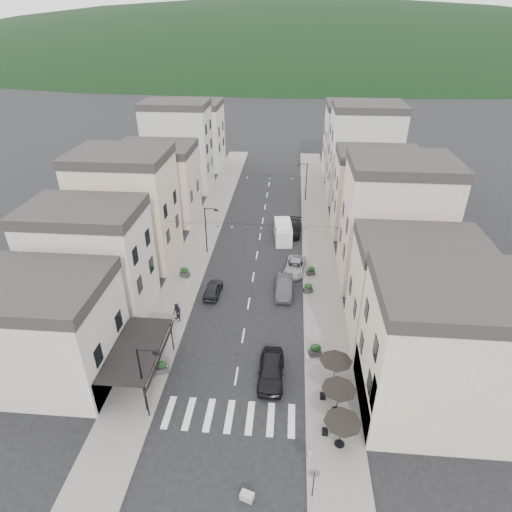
{
  "coord_description": "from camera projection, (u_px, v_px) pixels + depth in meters",
  "views": [
    {
      "loc": [
        3.73,
        -19.04,
        25.45
      ],
      "look_at": [
        0.43,
        19.62,
        3.5
      ],
      "focal_mm": 30.0,
      "sensor_mm": 36.0,
      "label": 1
    }
  ],
  "objects": [
    {
      "name": "delivery_van",
      "position": [
        283.0,
        231.0,
        54.87
      ],
      "size": [
        2.52,
        5.3,
        2.45
      ],
      "rotation": [
        0.0,
        0.0,
        0.1
      ],
      "color": "silver",
      "rests_on": "ground"
    },
    {
      "name": "bollards",
      "position": [
        235.0,
        377.0,
        33.88
      ],
      "size": [
        11.66,
        10.26,
        0.6
      ],
      "color": "gray",
      "rests_on": "ground"
    },
    {
      "name": "parked_car_a",
      "position": [
        271.0,
        370.0,
        33.9
      ],
      "size": [
        2.04,
        5.01,
        1.7
      ],
      "primitive_type": "imported",
      "rotation": [
        0.0,
        0.0,
        -0.01
      ],
      "color": "black",
      "rests_on": "ground"
    },
    {
      "name": "planter_rc",
      "position": [
        311.0,
        271.0,
        47.54
      ],
      "size": [
        1.0,
        0.7,
        1.02
      ],
      "rotation": [
        0.0,
        0.0,
        0.24
      ],
      "color": "#29292B",
      "rests_on": "sidewalk_right"
    },
    {
      "name": "pedestrian_a",
      "position": [
        148.0,
        337.0,
        37.07
      ],
      "size": [
        0.79,
        0.62,
        1.91
      ],
      "primitive_type": "imported",
      "rotation": [
        0.0,
        0.0,
        -0.25
      ],
      "color": "black",
      "rests_on": "sidewalk_left"
    },
    {
      "name": "sidewalk_left",
      "position": [
        205.0,
        231.0,
        57.6
      ],
      "size": [
        4.0,
        76.0,
        0.12
      ],
      "primitive_type": "cube",
      "color": "slate",
      "rests_on": "ground"
    },
    {
      "name": "traffic_sign",
      "position": [
        314.0,
        478.0,
        24.91
      ],
      "size": [
        0.7,
        0.07,
        2.7
      ],
      "color": "black",
      "rests_on": "ground"
    },
    {
      "name": "bunting_far",
      "position": [
        264.0,
        178.0,
        59.49
      ],
      "size": [
        19.0,
        0.28,
        0.62
      ],
      "color": "black",
      "rests_on": "ground"
    },
    {
      "name": "cafe_terrace",
      "position": [
        339.0,
        392.0,
        30.02
      ],
      "size": [
        2.5,
        8.1,
        2.53
      ],
      "color": "black",
      "rests_on": "ground"
    },
    {
      "name": "parked_car_d",
      "position": [
        294.0,
        229.0,
        56.68
      ],
      "size": [
        2.42,
        5.09,
        1.43
      ],
      "primitive_type": "imported",
      "rotation": [
        0.0,
        0.0,
        -0.09
      ],
      "color": "black",
      "rests_on": "ground"
    },
    {
      "name": "bunting_near",
      "position": [
        254.0,
        227.0,
        45.62
      ],
      "size": [
        19.0,
        0.28,
        0.62
      ],
      "color": "black",
      "rests_on": "ground"
    },
    {
      "name": "streetlamp_left_near",
      "position": [
        145.0,
        374.0,
        29.66
      ],
      "size": [
        1.7,
        0.56,
        6.0
      ],
      "color": "black",
      "rests_on": "ground"
    },
    {
      "name": "parked_car_b",
      "position": [
        284.0,
        287.0,
        44.41
      ],
      "size": [
        1.72,
        4.71,
        1.54
      ],
      "primitive_type": "imported",
      "rotation": [
        0.0,
        0.0,
        -0.02
      ],
      "color": "#303033",
      "rests_on": "ground"
    },
    {
      "name": "planter_la",
      "position": [
        162.0,
        367.0,
        34.46
      ],
      "size": [
        1.17,
        0.9,
        1.15
      ],
      "rotation": [
        0.0,
        0.0,
        0.37
      ],
      "color": "#313133",
      "rests_on": "sidewalk_left"
    },
    {
      "name": "boutique_building",
      "position": [
        34.0,
        335.0,
        32.83
      ],
      "size": [
        12.0,
        8.0,
        8.0
      ],
      "primitive_type": "cube",
      "color": "beige",
      "rests_on": "ground"
    },
    {
      "name": "streetlamp_left_far",
      "position": [
        208.0,
        226.0,
        50.48
      ],
      "size": [
        1.7,
        0.56,
        6.0
      ],
      "color": "black",
      "rests_on": "ground"
    },
    {
      "name": "pedestrian_b",
      "position": [
        177.0,
        313.0,
        40.13
      ],
      "size": [
        1.16,
        1.15,
        1.89
      ],
      "primitive_type": "imported",
      "rotation": [
        0.0,
        0.0,
        -0.76
      ],
      "color": "#231F2A",
      "rests_on": "sidewalk_left"
    },
    {
      "name": "planter_ra",
      "position": [
        315.0,
        350.0,
        36.2
      ],
      "size": [
        1.13,
        0.76,
        1.17
      ],
      "rotation": [
        0.0,
        0.0,
        0.19
      ],
      "color": "#323235",
      "rests_on": "sidewalk_right"
    },
    {
      "name": "ground",
      "position": [
        225.0,
        440.0,
        29.32
      ],
      "size": [
        700.0,
        700.0,
        0.0
      ],
      "primitive_type": "plane",
      "color": "black",
      "rests_on": "ground"
    },
    {
      "name": "planter_rb",
      "position": [
        308.0,
        288.0,
        44.5
      ],
      "size": [
        1.07,
        0.83,
        1.06
      ],
      "rotation": [
        0.0,
        0.0,
        0.37
      ],
      "color": "#2A2A2C",
      "rests_on": "sidewalk_right"
    },
    {
      "name": "boutique_awning",
      "position": [
        140.0,
        350.0,
        32.66
      ],
      "size": [
        3.77,
        7.5,
        3.28
      ],
      "color": "black",
      "rests_on": "ground"
    },
    {
      "name": "parked_car_c",
      "position": [
        295.0,
        266.0,
        48.29
      ],
      "size": [
        2.72,
        4.9,
        1.3
      ],
      "primitive_type": "imported",
      "rotation": [
        0.0,
        0.0,
        -0.13
      ],
      "color": "#92949A",
      "rests_on": "ground"
    },
    {
      "name": "sidewalk_right",
      "position": [
        317.0,
        235.0,
        56.49
      ],
      "size": [
        4.0,
        76.0,
        0.12
      ],
      "primitive_type": "cube",
      "color": "slate",
      "rests_on": "ground"
    },
    {
      "name": "hill_backdrop",
      "position": [
        290.0,
        58.0,
        289.49
      ],
      "size": [
        640.0,
        360.0,
        70.0
      ],
      "primitive_type": "ellipsoid",
      "color": "black",
      "rests_on": "ground"
    },
    {
      "name": "streetlamp_right_far",
      "position": [
        305.0,
        178.0,
        65.23
      ],
      "size": [
        1.7,
        0.56,
        6.0
      ],
      "color": "black",
      "rests_on": "ground"
    },
    {
      "name": "planter_lb",
      "position": [
        184.0,
        272.0,
        47.15
      ],
      "size": [
        1.17,
        0.86,
        1.18
      ],
      "rotation": [
        0.0,
        0.0,
        -0.29
      ],
      "color": "#2E2E30",
      "rests_on": "sidewalk_left"
    },
    {
      "name": "buildings_row_left",
      "position": [
        161.0,
        172.0,
        60.12
      ],
      "size": [
        10.2,
        54.16,
        14.0
      ],
      "color": "beige",
      "rests_on": "ground"
    },
    {
      "name": "buildings_row_right",
      "position": [
        372.0,
        180.0,
        56.87
      ],
      "size": [
        10.2,
        54.16,
        14.5
      ],
      "color": "#BBB295",
      "rests_on": "ground"
    },
    {
      "name": "concrete_block_a",
      "position": [
        247.0,
        496.0,
        25.65
      ],
      "size": [
        0.91,
        0.72,
        0.5
      ],
      "primitive_type": "cube",
      "rotation": [
        0.0,
        0.0,
        -0.31
      ],
      "color": "#9A9992",
      "rests_on": "ground"
    },
    {
      "name": "bistro_building",
      "position": [
        441.0,
        357.0,
        29.26
      ],
      "size": [
        10.0,
        8.0,
        10.0
      ],
      "primitive_type": "cube",
      "color": "#BBB295",
      "rests_on": "ground"
    },
    {
      "name": "parked_car_e",
      "position": [
        213.0,
        289.0,
        44.27
      ],
      "size": [
        1.75,
        3.96,
        1.32
      ],
      "primitive_type": "imported",
      "rotation": [
        0.0,
        0.0,
        3.09
      ],
      "color": "black",
      "rests_on": "ground"
    }
  ]
}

